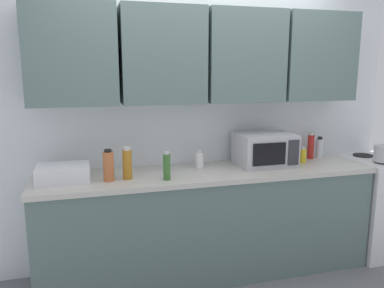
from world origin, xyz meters
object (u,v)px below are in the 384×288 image
at_px(bottle_clear_tall, 319,148).
at_px(bottle_yellow_mustard, 303,155).
at_px(stove_range, 384,203).
at_px(dish_rack, 63,173).
at_px(bottle_amber_vinegar, 127,164).
at_px(bottle_spice_jar, 108,166).
at_px(bottle_red_sauce, 311,146).
at_px(microwave, 265,149).
at_px(bottle_green_oil, 167,167).
at_px(bottle_white_jar, 200,160).

relative_size(bottle_clear_tall, bottle_yellow_mustard, 1.39).
distance_m(stove_range, bottle_clear_tall, 0.84).
distance_m(stove_range, dish_rack, 2.95).
bearing_deg(bottle_amber_vinegar, bottle_spice_jar, -173.45).
xyz_separation_m(bottle_spice_jar, bottle_amber_vinegar, (0.14, 0.02, 0.00)).
bearing_deg(bottle_spice_jar, bottle_red_sauce, 7.53).
relative_size(microwave, bottle_amber_vinegar, 1.93).
bearing_deg(bottle_spice_jar, dish_rack, 165.63).
bearing_deg(microwave, bottle_green_oil, -166.89).
height_order(microwave, bottle_clear_tall, microwave).
distance_m(bottle_green_oil, bottle_red_sauce, 1.47).
height_order(bottle_spice_jar, bottle_yellow_mustard, bottle_spice_jar).
relative_size(bottle_spice_jar, bottle_red_sauce, 0.98).
distance_m(bottle_spice_jar, bottle_white_jar, 0.79).
height_order(dish_rack, bottle_spice_jar, bottle_spice_jar).
height_order(stove_range, bottle_amber_vinegar, bottle_amber_vinegar).
height_order(stove_range, bottle_white_jar, bottle_white_jar).
bearing_deg(bottle_amber_vinegar, bottle_green_oil, -19.82).
relative_size(microwave, bottle_clear_tall, 2.43).
bearing_deg(microwave, bottle_red_sauce, 12.88).
distance_m(stove_range, bottle_yellow_mustard, 1.02).
distance_m(bottle_clear_tall, bottle_red_sauce, 0.11).
bearing_deg(bottle_amber_vinegar, bottle_white_jar, 16.00).
bearing_deg(bottle_yellow_mustard, microwave, 179.01).
height_order(bottle_green_oil, bottle_amber_vinegar, bottle_amber_vinegar).
bearing_deg(bottle_green_oil, dish_rack, 167.24).
distance_m(bottle_yellow_mustard, bottle_white_jar, 0.94).
relative_size(microwave, bottle_yellow_mustard, 3.37).
xyz_separation_m(stove_range, bottle_green_oil, (-2.16, -0.15, 0.55)).
bearing_deg(dish_rack, bottle_green_oil, -12.76).
bearing_deg(bottle_white_jar, bottle_clear_tall, 3.53).
relative_size(bottle_spice_jar, bottle_green_oil, 1.11).
distance_m(dish_rack, bottle_red_sauce, 2.19).
xyz_separation_m(bottle_clear_tall, bottle_amber_vinegar, (-1.83, -0.25, 0.03)).
bearing_deg(bottle_yellow_mustard, bottle_white_jar, 175.36).
xyz_separation_m(microwave, bottle_amber_vinegar, (-1.19, -0.11, -0.02)).
bearing_deg(bottle_yellow_mustard, bottle_clear_tall, 29.31).
xyz_separation_m(dish_rack, bottle_amber_vinegar, (0.47, -0.07, 0.06)).
distance_m(stove_range, bottle_red_sauce, 0.93).
xyz_separation_m(stove_range, bottle_red_sauce, (-0.72, 0.18, 0.57)).
distance_m(bottle_clear_tall, bottle_green_oil, 1.59).
distance_m(microwave, bottle_clear_tall, 0.66).
xyz_separation_m(stove_range, bottle_yellow_mustard, (-0.88, 0.06, 0.51)).
height_order(bottle_spice_jar, bottle_red_sauce, bottle_red_sauce).
height_order(microwave, bottle_spice_jar, microwave).
xyz_separation_m(bottle_clear_tall, bottle_green_oil, (-1.55, -0.36, 0.01)).
height_order(stove_range, bottle_yellow_mustard, bottle_yellow_mustard).
xyz_separation_m(microwave, dish_rack, (-1.66, -0.04, -0.08)).
height_order(bottle_amber_vinegar, bottle_red_sauce, bottle_amber_vinegar).
bearing_deg(bottle_spice_jar, bottle_yellow_mustard, 4.00).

